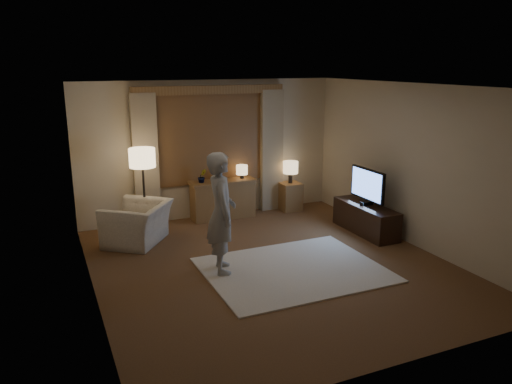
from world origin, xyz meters
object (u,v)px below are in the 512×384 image
armchair (138,223)px  person (221,213)px  side_table (290,196)px  sideboard (223,200)px  tv_stand (366,219)px

armchair → person: (0.87, -1.67, 0.54)m
side_table → person: person is taller
sideboard → person: 2.61m
side_table → armchair: bearing=-168.0°
armchair → person: bearing=64.0°
sideboard → person: bearing=-110.4°
side_table → person: 3.35m
side_table → person: (-2.32, -2.34, 0.60)m
tv_stand → side_table: bearing=108.1°
armchair → side_table: bearing=138.4°
sideboard → person: size_ratio=0.70×
armchair → tv_stand: bearing=110.3°
side_table → sideboard: bearing=178.0°
sideboard → tv_stand: (2.00, -1.81, -0.10)m
armchair → tv_stand: 3.92m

